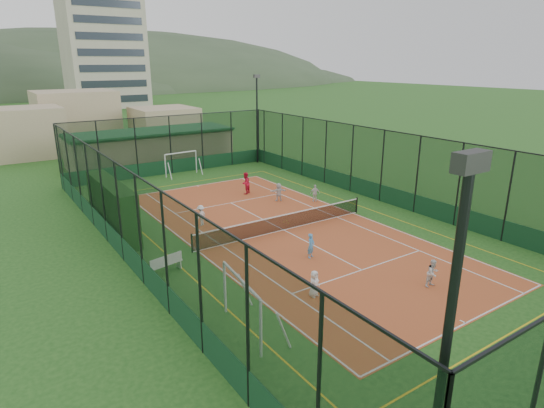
# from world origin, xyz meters

# --- Properties ---
(ground) EXTENTS (300.00, 300.00, 0.00)m
(ground) POSITION_xyz_m (0.00, 0.00, 0.00)
(ground) COLOR #21531C
(ground) RESTS_ON ground
(court_slab) EXTENTS (11.17, 23.97, 0.01)m
(court_slab) POSITION_xyz_m (0.00, 0.00, 0.01)
(court_slab) COLOR #C35B2B
(court_slab) RESTS_ON ground
(tennis_net) EXTENTS (11.67, 0.12, 1.06)m
(tennis_net) POSITION_xyz_m (0.00, 0.00, 0.53)
(tennis_net) COLOR black
(tennis_net) RESTS_ON ground
(perimeter_fence) EXTENTS (18.12, 34.12, 5.00)m
(perimeter_fence) POSITION_xyz_m (0.00, 0.00, 2.50)
(perimeter_fence) COLOR black
(perimeter_fence) RESTS_ON ground
(floodlight_sw) EXTENTS (0.60, 0.26, 8.25)m
(floodlight_sw) POSITION_xyz_m (-8.60, -16.60, 4.12)
(floodlight_sw) COLOR black
(floodlight_sw) RESTS_ON ground
(floodlight_ne) EXTENTS (0.60, 0.26, 8.25)m
(floodlight_ne) POSITION_xyz_m (8.60, 16.60, 4.12)
(floodlight_ne) COLOR black
(floodlight_ne) RESTS_ON ground
(clubhouse) EXTENTS (15.20, 7.20, 3.15)m
(clubhouse) POSITION_xyz_m (0.00, 22.00, 1.57)
(clubhouse) COLOR tan
(clubhouse) RESTS_ON ground
(apartment_tower) EXTENTS (15.00, 12.00, 30.00)m
(apartment_tower) POSITION_xyz_m (12.00, 82.00, 15.00)
(apartment_tower) COLOR beige
(apartment_tower) RESTS_ON ground
(distant_hills) EXTENTS (200.00, 60.00, 24.00)m
(distant_hills) POSITION_xyz_m (0.00, 150.00, 0.00)
(distant_hills) COLOR #384C33
(distant_hills) RESTS_ON ground
(hedge_left) EXTENTS (1.03, 6.88, 3.01)m
(hedge_left) POSITION_xyz_m (-8.30, 5.13, 1.50)
(hedge_left) COLOR black
(hedge_left) RESTS_ON ground
(white_bench) EXTENTS (1.74, 0.78, 0.94)m
(white_bench) POSITION_xyz_m (-7.80, -1.47, 0.47)
(white_bench) COLOR white
(white_bench) RESTS_ON ground
(futsal_goal_near) EXTENTS (3.39, 1.34, 2.13)m
(futsal_goal_near) POSITION_xyz_m (-7.31, -7.69, 1.07)
(futsal_goal_near) COLOR white
(futsal_goal_near) RESTS_ON ground
(futsal_goal_far) EXTENTS (3.09, 1.12, 1.95)m
(futsal_goal_far) POSITION_xyz_m (0.42, 15.92, 0.98)
(futsal_goal_far) COLOR white
(futsal_goal_far) RESTS_ON ground
(child_near_left) EXTENTS (0.63, 0.48, 1.15)m
(child_near_left) POSITION_xyz_m (-3.46, -7.07, 0.59)
(child_near_left) COLOR white
(child_near_left) RESTS_ON court_slab
(child_near_mid) EXTENTS (0.55, 0.46, 1.27)m
(child_near_mid) POSITION_xyz_m (-1.10, -3.90, 0.65)
(child_near_mid) COLOR #4D9CDC
(child_near_mid) RESTS_ON court_slab
(child_near_right) EXTENTS (0.61, 0.48, 1.26)m
(child_near_right) POSITION_xyz_m (1.39, -9.26, 0.64)
(child_near_right) COLOR silver
(child_near_right) RESTS_ON court_slab
(child_far_left) EXTENTS (0.94, 0.81, 1.26)m
(child_far_left) POSITION_xyz_m (-3.66, 3.41, 0.64)
(child_far_left) COLOR silver
(child_far_left) RESTS_ON court_slab
(child_far_right) EXTENTS (0.77, 0.57, 1.21)m
(child_far_right) POSITION_xyz_m (5.08, 3.41, 0.61)
(child_far_right) COLOR silver
(child_far_right) RESTS_ON court_slab
(child_far_back) EXTENTS (1.25, 0.74, 1.28)m
(child_far_back) POSITION_xyz_m (3.07, 4.97, 0.65)
(child_far_back) COLOR silver
(child_far_back) RESTS_ON court_slab
(coach) EXTENTS (0.99, 0.93, 1.62)m
(coach) POSITION_xyz_m (2.04, 7.79, 0.82)
(coach) COLOR red
(coach) RESTS_ON court_slab
(tennis_balls) EXTENTS (2.10, 1.25, 0.07)m
(tennis_balls) POSITION_xyz_m (0.38, 1.32, 0.04)
(tennis_balls) COLOR #CCE033
(tennis_balls) RESTS_ON court_slab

